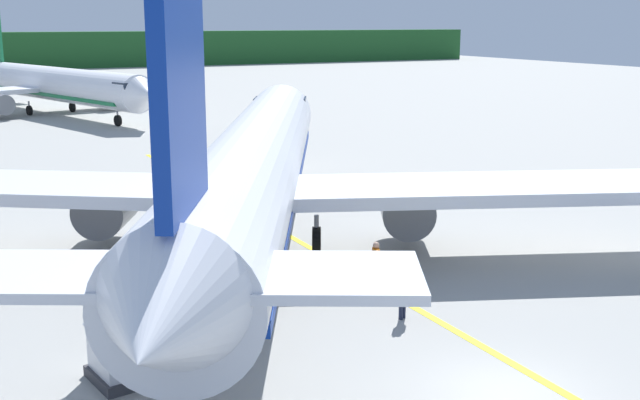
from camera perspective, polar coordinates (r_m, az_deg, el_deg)
ground at (r=64.87m, az=-14.83°, el=3.86°), size 240.00×320.00×0.20m
airliner_foreground at (r=33.46m, az=-4.68°, el=2.29°), size 32.58×38.54×11.90m
airliner_mid_apron at (r=86.30m, az=-18.51°, el=7.82°), size 30.47×36.46×10.63m
cargo_container_near at (r=22.25m, az=-13.76°, el=-10.30°), size 2.04×2.04×1.84m
crew_marshaller at (r=28.49m, az=4.01°, el=-4.40°), size 0.38×0.59×1.77m
crew_loader_left at (r=25.89m, az=5.92°, el=-6.40°), size 0.56×0.42×1.66m
apron_guide_line at (r=31.13m, az=1.88°, el=-4.90°), size 0.30×60.00×0.01m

